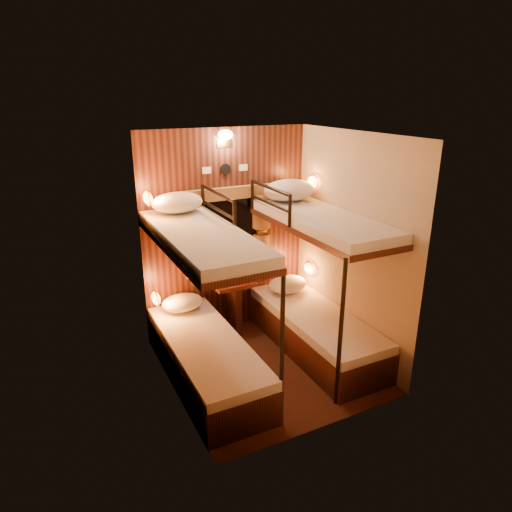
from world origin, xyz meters
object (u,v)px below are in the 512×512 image
bunk_left (205,330)px  bunk_right (316,304)px  table (234,300)px  bottle_right (230,273)px  bottle_left (236,275)px

bunk_left → bunk_right: (1.30, 0.00, 0.00)m
table → bottle_right: (-0.01, 0.05, 0.34)m
table → bottle_left: 0.33m
bunk_right → bottle_left: bunk_right is taller
bottle_left → bunk_right: bearing=-50.6°
bunk_left → table: (0.65, 0.78, -0.14)m
bunk_left → table: size_ratio=2.90×
bunk_left → bottle_left: 1.03m
bottle_left → table: bearing=137.1°
bottle_right → bunk_left: bearing=-127.4°
bottle_left → bottle_right: (-0.04, 0.08, 0.01)m
bunk_left → bunk_right: size_ratio=1.00×
bottle_left → bottle_right: 0.09m
bunk_left → bottle_right: bunk_left is taller
bunk_left → bottle_left: size_ratio=9.13×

